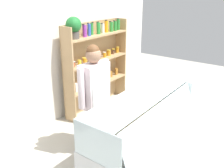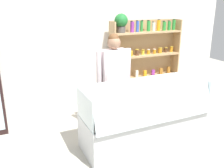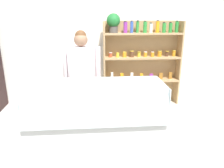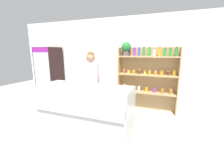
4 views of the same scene
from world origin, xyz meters
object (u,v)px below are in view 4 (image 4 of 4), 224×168
at_px(drinks_fridge, 50,74).
at_px(shelving_unit, 145,72).
at_px(shop_clerk, 91,80).
at_px(deli_display_case, 86,117).

height_order(drinks_fridge, shelving_unit, shelving_unit).
bearing_deg(drinks_fridge, shelving_unit, 2.89).
height_order(drinks_fridge, shop_clerk, drinks_fridge).
distance_m(drinks_fridge, deli_display_case, 2.85).
relative_size(shelving_unit, shop_clerk, 1.15).
bearing_deg(drinks_fridge, deli_display_case, -33.37).
distance_m(shelving_unit, shop_clerk, 1.55).
bearing_deg(shelving_unit, drinks_fridge, -177.11).
relative_size(shelving_unit, deli_display_case, 1.00).
xyz_separation_m(drinks_fridge, shelving_unit, (3.27, 0.17, 0.19)).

